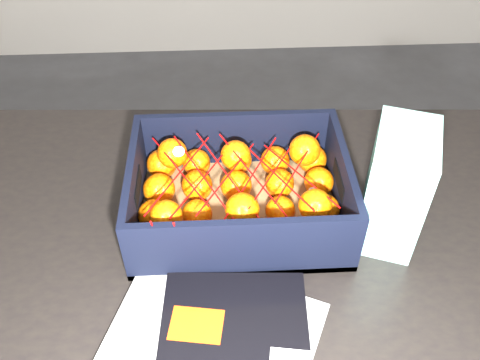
{
  "coord_description": "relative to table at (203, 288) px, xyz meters",
  "views": [
    {
      "loc": [
        -0.31,
        -0.78,
        1.42
      ],
      "look_at": [
        -0.28,
        -0.19,
        0.86
      ],
      "focal_mm": 38.79,
      "sensor_mm": 36.0,
      "label": 1
    }
  ],
  "objects": [
    {
      "name": "clementine_heap",
      "position": [
        0.07,
        0.09,
        0.15
      ],
      "size": [
        0.34,
        0.25,
        0.1
      ],
      "color": "#FF6105",
      "rests_on": "produce_crate"
    },
    {
      "name": "ground",
      "position": [
        0.35,
        0.24,
        -0.65
      ],
      "size": [
        3.5,
        3.5,
        0.0
      ],
      "primitive_type": "plane",
      "color": "#38383B",
      "rests_on": "ground"
    },
    {
      "name": "retail_carton",
      "position": [
        0.32,
        0.04,
        0.2
      ],
      "size": [
        0.13,
        0.16,
        0.2
      ],
      "primitive_type": "cube",
      "rotation": [
        0.0,
        0.0,
        -0.35
      ],
      "color": "white",
      "rests_on": "table"
    },
    {
      "name": "mesh_net",
      "position": [
        0.06,
        0.07,
        0.19
      ],
      "size": [
        0.3,
        0.24,
        0.09
      ],
      "color": "red",
      "rests_on": "clementine_heap"
    },
    {
      "name": "table",
      "position": [
        0.0,
        0.0,
        0.0
      ],
      "size": [
        1.24,
        0.86,
        0.75
      ],
      "color": "black",
      "rests_on": "ground"
    },
    {
      "name": "produce_crate",
      "position": [
        0.07,
        0.09,
        0.14
      ],
      "size": [
        0.36,
        0.27,
        0.12
      ],
      "color": "olive",
      "rests_on": "table"
    }
  ]
}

